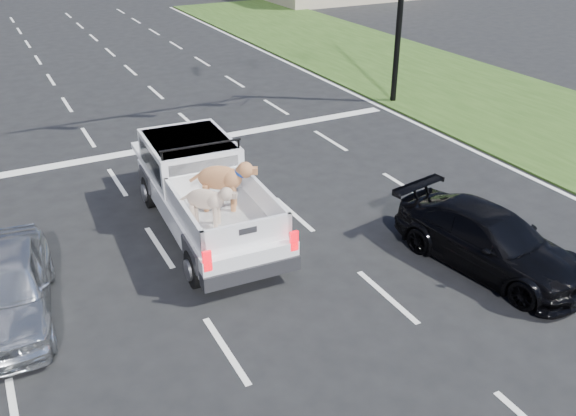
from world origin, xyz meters
name	(u,v)px	position (x,y,z in m)	size (l,w,h in m)	color
ground	(311,322)	(0.00, 0.00, 0.00)	(160.00, 160.00, 0.00)	black
road_markings	(194,189)	(0.00, 6.56, 0.01)	(17.75, 60.00, 0.01)	silver
grass_shoulder_right	(547,121)	(13.00, 6.00, 0.03)	(8.00, 60.00, 0.06)	#233D12
pickup_truck	(204,190)	(-0.45, 4.37, 1.01)	(2.41, 5.83, 2.15)	black
silver_sedan	(6,288)	(-5.00, 2.77, 0.68)	(1.60, 3.98, 1.36)	#B7BABF
black_coupe	(489,240)	(4.33, -0.05, 0.64)	(1.79, 4.40, 1.28)	black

